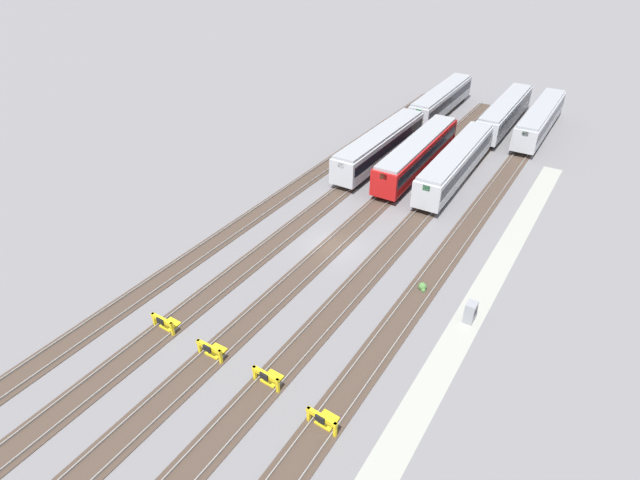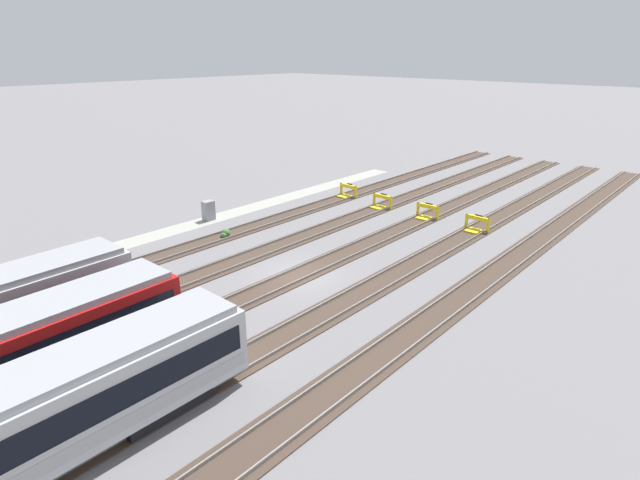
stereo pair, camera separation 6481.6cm
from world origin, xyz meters
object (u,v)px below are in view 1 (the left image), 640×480
subway_car_front_row_left_inner (456,163)px  electrical_cabinet (470,312)px  subway_car_front_row_rightmost (442,100)px  bumper_stop_nearest_track (324,420)px  subway_car_front_row_leftmost (381,145)px  subway_car_front_row_right_inner (505,113)px  subway_car_front_row_centre (540,119)px  bumper_stop_middle_track (212,350)px  bumper_stop_near_inner_track (269,377)px  bumper_stop_far_inner_track (166,323)px  subway_car_back_row_leftmost (417,154)px  weed_clump (423,287)px

subway_car_front_row_left_inner → electrical_cabinet: 22.59m
subway_car_front_row_rightmost → bumper_stop_nearest_track: size_ratio=8.99×
subway_car_front_row_leftmost → electrical_cabinet: subway_car_front_row_leftmost is taller
subway_car_front_row_right_inner → subway_car_front_row_centre: bearing=-89.5°
subway_car_front_row_right_inner → bumper_stop_nearest_track: subway_car_front_row_right_inner is taller
bumper_stop_middle_track → bumper_stop_near_inner_track: bearing=-88.2°
subway_car_front_row_leftmost → bumper_stop_middle_track: bearing=-172.3°
subway_car_front_row_leftmost → subway_car_front_row_rightmost: size_ratio=1.00×
bumper_stop_middle_track → subway_car_front_row_rightmost: bearing=4.9°
subway_car_front_row_left_inner → bumper_stop_far_inner_track: bearing=164.8°
subway_car_front_row_right_inner → subway_car_front_row_rightmost: (0.53, 9.00, 0.00)m
subway_car_front_row_centre → subway_car_front_row_right_inner: size_ratio=1.00×
subway_car_front_row_left_inner → subway_car_front_row_right_inner: size_ratio=1.00×
subway_car_front_row_left_inner → bumper_stop_middle_track: (-33.14, 4.46, -1.53)m
subway_car_back_row_leftmost → weed_clump: size_ratio=19.63×
subway_car_front_row_right_inner → bumper_stop_nearest_track: bearing=-175.1°
subway_car_front_row_left_inner → bumper_stop_near_inner_track: size_ratio=9.01×
subway_car_front_row_leftmost → weed_clump: size_ratio=19.57×
subway_car_front_row_left_inner → subway_car_front_row_right_inner: 18.67m
bumper_stop_far_inner_track → subway_car_front_row_centre: bearing=-14.6°
subway_car_back_row_leftmost → bumper_stop_nearest_track: subway_car_back_row_leftmost is taller
subway_car_front_row_centre → bumper_stop_nearest_track: (-52.45, -0.01, -1.53)m
subway_car_front_row_leftmost → subway_car_front_row_rightmost: (19.19, -0.01, 0.00)m
bumper_stop_nearest_track → subway_car_back_row_leftmost: bearing=14.9°
subway_car_front_row_leftmost → subway_car_front_row_left_inner: same height
subway_car_front_row_left_inner → subway_car_back_row_leftmost: bearing=90.0°
subway_car_front_row_centre → bumper_stop_middle_track: bearing=170.1°
subway_car_front_row_rightmost → electrical_cabinet: bearing=-156.2°
subway_car_front_row_right_inner → subway_car_front_row_left_inner: bearing=179.8°
bumper_stop_nearest_track → bumper_stop_near_inner_track: (0.75, 4.51, 0.00)m
bumper_stop_far_inner_track → subway_car_front_row_right_inner: bearing=-9.9°
subway_car_back_row_leftmost → subway_car_front_row_centre: bearing=-25.6°
subway_car_front_row_leftmost → subway_car_front_row_left_inner: size_ratio=1.00×
bumper_stop_nearest_track → bumper_stop_middle_track: size_ratio=1.00×
bumper_stop_middle_track → weed_clump: 16.52m
bumper_stop_far_inner_track → subway_car_back_row_leftmost: bearing=-7.8°
subway_car_front_row_left_inner → bumper_stop_far_inner_track: (-32.97, 8.95, -1.53)m
bumper_stop_far_inner_track → subway_car_front_row_left_inner: bearing=-15.2°
subway_car_front_row_right_inner → bumper_stop_middle_track: (-51.81, 4.53, -1.53)m
subway_car_front_row_right_inner → electrical_cabinet: 40.43m
subway_car_front_row_left_inner → subway_car_front_row_centre: 19.25m
subway_car_front_row_left_inner → subway_car_front_row_centre: (18.70, -4.56, 0.00)m
subway_car_front_row_leftmost → weed_clump: subway_car_front_row_leftmost is taller
subway_car_front_row_rightmost → bumper_stop_middle_track: subway_car_front_row_rightmost is taller
subway_car_front_row_leftmost → subway_car_back_row_leftmost: bearing=-90.0°
subway_car_front_row_leftmost → electrical_cabinet: bearing=-139.8°
subway_car_front_row_rightmost → bumper_stop_far_inner_track: 52.18m
subway_car_front_row_leftmost → subway_car_front_row_rightmost: same height
subway_car_front_row_right_inner → bumper_stop_far_inner_track: size_ratio=9.01×
subway_car_front_row_left_inner → electrical_cabinet: subway_car_front_row_left_inner is taller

